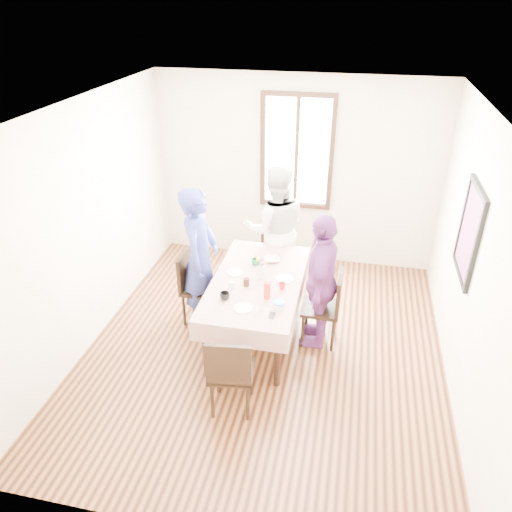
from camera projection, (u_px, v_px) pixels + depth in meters
name	position (u px, v px, depth m)	size (l,w,h in m)	color
ground	(265.00, 348.00, 5.64)	(4.50, 4.50, 0.00)	black
back_wall	(296.00, 173.00, 6.91)	(4.00, 4.00, 0.00)	beige
right_wall	(473.00, 265.00, 4.62)	(4.50, 4.50, 0.00)	beige
window_frame	(297.00, 152.00, 6.74)	(1.02, 0.06, 1.62)	black
window_pane	(297.00, 152.00, 6.75)	(0.90, 0.02, 1.50)	white
art_poster	(470.00, 232.00, 4.78)	(0.04, 0.76, 0.96)	red
dining_table	(257.00, 308.00, 5.68)	(0.88, 1.69, 0.75)	black
tablecloth	(257.00, 280.00, 5.50)	(1.00, 1.81, 0.01)	#510C07
chair_left	(201.00, 288.00, 5.92)	(0.42, 0.42, 0.91)	black
chair_right	(321.00, 308.00, 5.56)	(0.42, 0.42, 0.91)	black
chair_far	(275.00, 255.00, 6.64)	(0.42, 0.42, 0.91)	black
chair_near	(232.00, 370.00, 4.65)	(0.42, 0.42, 0.91)	black
person_left	(200.00, 258.00, 5.71)	(0.64, 0.42, 1.75)	navy
person_far	(275.00, 228.00, 6.42)	(0.85, 0.66, 1.74)	silver
person_right	(321.00, 281.00, 5.39)	(0.95, 0.39, 1.62)	#6B2F74
mug_black	(225.00, 296.00, 5.14)	(0.10, 0.10, 0.08)	black
mug_flag	(282.00, 286.00, 5.32)	(0.08, 0.08, 0.08)	red
mug_green	(256.00, 262.00, 5.78)	(0.10, 0.10, 0.08)	#0C7226
serving_bowl	(272.00, 260.00, 5.86)	(0.19, 0.19, 0.05)	white
juice_carton	(267.00, 290.00, 5.14)	(0.06, 0.06, 0.19)	red
butter_tub	(279.00, 305.00, 5.02)	(0.12, 0.12, 0.06)	white
jam_jar	(246.00, 282.00, 5.37)	(0.07, 0.07, 0.09)	black
drinking_glass	(231.00, 285.00, 5.31)	(0.06, 0.06, 0.09)	silver
smartphone	(272.00, 316.00, 4.90)	(0.06, 0.12, 0.01)	black
flower_vase	(261.00, 272.00, 5.50)	(0.07, 0.07, 0.14)	silver
plate_left	(235.00, 272.00, 5.63)	(0.20, 0.20, 0.01)	white
plate_right	(284.00, 279.00, 5.50)	(0.20, 0.20, 0.01)	white
plate_near	(243.00, 308.00, 5.01)	(0.20, 0.20, 0.01)	white
butter_lid	(279.00, 302.00, 5.00)	(0.12, 0.12, 0.01)	blue
flower_bunch	(261.00, 263.00, 5.44)	(0.09, 0.09, 0.10)	yellow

